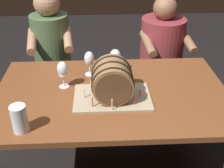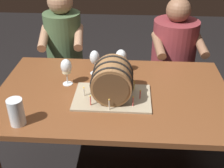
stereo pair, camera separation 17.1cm
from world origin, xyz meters
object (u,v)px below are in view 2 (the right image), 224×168
object	(u,v)px
barrel_cake	(112,82)
person_seated_right	(172,66)
wine_glass_empty	(95,58)
wine_glass_white	(66,67)
person_seated_left	(66,63)
dining_table	(113,105)
wine_glass_amber	(121,57)
beer_pint	(16,113)

from	to	relation	value
barrel_cake	person_seated_right	bearing A→B (deg)	60.17
barrel_cake	wine_glass_empty	distance (m)	0.34
wine_glass_white	person_seated_left	distance (m)	0.77
dining_table	wine_glass_amber	world-z (taller)	wine_glass_amber
person_seated_left	barrel_cake	bearing A→B (deg)	-60.37
barrel_cake	wine_glass_empty	bearing A→B (deg)	114.41
dining_table	wine_glass_white	xyz separation A→B (m)	(-0.31, 0.08, 0.22)
wine_glass_white	person_seated_right	bearing A→B (deg)	41.21
barrel_cake	dining_table	bearing A→B (deg)	88.72
dining_table	wine_glass_amber	bearing A→B (deg)	81.92
wine_glass_empty	person_seated_left	world-z (taller)	person_seated_left
beer_pint	person_seated_left	distance (m)	1.15
dining_table	barrel_cake	world-z (taller)	barrel_cake
dining_table	wine_glass_white	bearing A→B (deg)	166.04
wine_glass_empty	wine_glass_white	distance (m)	0.23
wine_glass_amber	person_seated_right	world-z (taller)	person_seated_right
wine_glass_amber	barrel_cake	bearing A→B (deg)	-96.64
beer_pint	person_seated_left	world-z (taller)	person_seated_left
wine_glass_empty	person_seated_right	size ratio (longest dim) A/B	0.15
wine_glass_empty	barrel_cake	bearing A→B (deg)	-65.59
wine_glass_amber	person_seated_right	bearing A→B (deg)	48.22
dining_table	wine_glass_empty	xyz separation A→B (m)	(-0.14, 0.23, 0.22)
wine_glass_empty	beer_pint	distance (m)	0.68
wine_glass_amber	wine_glass_empty	xyz separation A→B (m)	(-0.18, -0.04, 0.00)
person_seated_right	dining_table	bearing A→B (deg)	-122.07
wine_glass_empty	person_seated_right	world-z (taller)	person_seated_right
wine_glass_amber	dining_table	bearing A→B (deg)	-98.08
dining_table	wine_glass_amber	xyz separation A→B (m)	(0.04, 0.27, 0.22)
wine_glass_white	beer_pint	size ratio (longest dim) A/B	1.19
beer_pint	barrel_cake	bearing A→B (deg)	29.93
wine_glass_white	barrel_cake	bearing A→B (deg)	-26.18
dining_table	beer_pint	distance (m)	0.63
wine_glass_amber	beer_pint	distance (m)	0.82
person_seated_left	dining_table	bearing A→B (deg)	-57.96
wine_glass_white	beer_pint	bearing A→B (deg)	-112.94
barrel_cake	person_seated_left	xyz separation A→B (m)	(-0.48, 0.84, -0.31)
barrel_cake	wine_glass_white	world-z (taller)	barrel_cake
wine_glass_amber	wine_glass_white	bearing A→B (deg)	-150.51
barrel_cake	beer_pint	bearing A→B (deg)	-150.07
barrel_cake	wine_glass_white	bearing A→B (deg)	153.82
barrel_cake	wine_glass_empty	xyz separation A→B (m)	(-0.14, 0.31, 0.00)
wine_glass_empty	beer_pint	bearing A→B (deg)	-120.56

